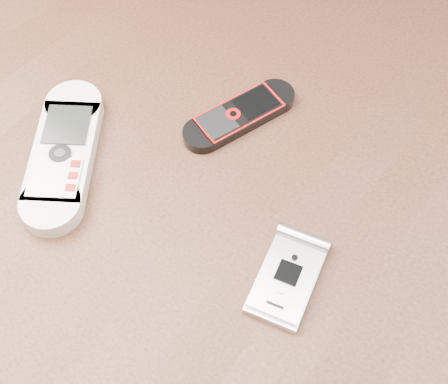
{
  "coord_description": "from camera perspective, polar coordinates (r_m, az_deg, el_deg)",
  "views": [
    {
      "loc": [
        0.19,
        -0.25,
        1.26
      ],
      "look_at": [
        0.01,
        0.0,
        0.76
      ],
      "focal_mm": 50.0,
      "sensor_mm": 36.0,
      "label": 1
    }
  ],
  "objects": [
    {
      "name": "table",
      "position": [
        0.69,
        -0.33,
        -4.87
      ],
      "size": [
        1.2,
        0.8,
        0.75
      ],
      "color": "black",
      "rests_on": "ground"
    },
    {
      "name": "motorola_razr",
      "position": [
        0.55,
        5.75,
        -7.85
      ],
      "size": [
        0.07,
        0.1,
        0.01
      ],
      "primitive_type": "cube",
      "rotation": [
        0.0,
        0.0,
        0.23
      ],
      "color": "silver",
      "rests_on": "table"
    },
    {
      "name": "nokia_black_red",
      "position": [
        0.65,
        1.43,
        7.06
      ],
      "size": [
        0.08,
        0.14,
        0.01
      ],
      "primitive_type": "cube",
      "rotation": [
        0.0,
        0.0,
        -0.34
      ],
      "color": "black",
      "rests_on": "table"
    },
    {
      "name": "nokia_white",
      "position": [
        0.64,
        -14.47,
        3.43
      ],
      "size": [
        0.15,
        0.18,
        0.02
      ],
      "primitive_type": "cube",
      "rotation": [
        0.0,
        0.0,
        0.59
      ],
      "color": "silver",
      "rests_on": "table"
    }
  ]
}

